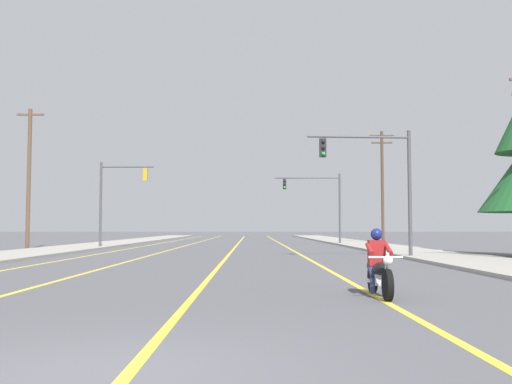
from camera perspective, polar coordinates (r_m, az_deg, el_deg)
ground_plane at (r=6.37m, az=-14.52°, el=-16.80°), size 400.00×400.00×0.00m
lane_stripe_center at (r=51.05m, az=-1.83°, el=-5.16°), size 0.16×100.00×0.01m
lane_stripe_left at (r=51.32m, az=-6.47°, el=-5.14°), size 0.16×100.00×0.01m
lane_stripe_right at (r=51.11m, az=2.57°, el=-5.16°), size 0.16×100.00×0.01m
lane_stripe_far_left at (r=51.75m, az=-9.99°, el=-5.09°), size 0.16×100.00×0.01m
sidewalk_kerb_right at (r=46.98m, az=11.12°, el=-5.16°), size 4.40×110.00×0.14m
sidewalk_kerb_left at (r=47.66m, az=-15.49°, el=-5.08°), size 4.40×110.00×0.14m
motorcycle_with_rider at (r=12.89m, az=11.96°, el=-7.40°), size 0.70×2.19×1.46m
traffic_signal_near_right at (r=28.64m, az=12.07°, el=1.84°), size 5.07×0.62×6.20m
traffic_signal_near_left at (r=42.97m, az=-13.61°, el=-0.00°), size 3.87×0.37×6.20m
traffic_signal_mid_right at (r=51.23m, az=6.34°, el=-0.50°), size 5.76×0.41×6.20m
utility_pole_left_near at (r=42.43m, az=-21.39°, el=1.47°), size 1.84×0.26×9.61m
utility_pole_right_far at (r=53.94m, az=12.29°, el=0.83°), size 2.21×0.26×10.25m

